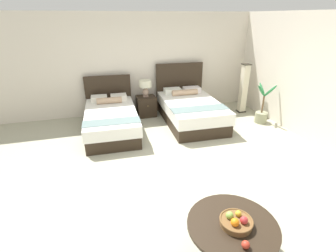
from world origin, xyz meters
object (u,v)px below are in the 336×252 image
nightstand (146,106)px  table_lamp (145,86)px  bed_near_corner (190,110)px  floor_lamp_corner (244,89)px  potted_palm (262,113)px  fruit_bowl (236,221)px  loose_apple (246,245)px  coffee_table (232,231)px  bed_near_window (111,119)px

nightstand → table_lamp: (0.00, 0.02, 0.57)m
bed_near_corner → nightstand: bearing=143.9°
bed_near_corner → floor_lamp_corner: floor_lamp_corner is taller
bed_near_corner → potted_palm: (1.75, -0.56, -0.06)m
fruit_bowl → potted_palm: size_ratio=0.36×
floor_lamp_corner → table_lamp: bearing=170.0°
fruit_bowl → loose_apple: fruit_bowl is taller
bed_near_corner → table_lamp: bed_near_corner is taller
loose_apple → coffee_table: bearing=83.0°
bed_near_window → loose_apple: bearing=-76.8°
nightstand → table_lamp: table_lamp is taller
bed_near_window → bed_near_corner: (2.00, 0.00, 0.03)m
nightstand → table_lamp: bearing=90.0°
loose_apple → table_lamp: bearing=89.9°
bed_near_corner → potted_palm: bed_near_corner is taller
bed_near_window → fruit_bowl: 4.07m
floor_lamp_corner → potted_palm: (0.07, -0.84, -0.42)m
coffee_table → nightstand: bearing=90.3°
bed_near_window → table_lamp: (1.00, 0.76, 0.54)m
bed_near_corner → nightstand: size_ratio=4.15×
loose_apple → potted_palm: (2.77, 3.65, -0.25)m
floor_lamp_corner → potted_palm: bearing=-85.3°
table_lamp → loose_apple: 4.98m
loose_apple → floor_lamp_corner: floor_lamp_corner is taller
table_lamp → floor_lamp_corner: size_ratio=0.33×
coffee_table → loose_apple: (-0.04, -0.31, 0.15)m
bed_near_window → fruit_bowl: size_ratio=6.22×
nightstand → floor_lamp_corner: (2.69, -0.45, 0.41)m
coffee_table → fruit_bowl: bearing=-50.2°
table_lamp → loose_apple: size_ratio=5.46×
table_lamp → coffee_table: 4.68m
coffee_table → bed_near_window: bearing=104.7°
coffee_table → floor_lamp_corner: floor_lamp_corner is taller
table_lamp → coffee_table: size_ratio=0.45×
bed_near_window → coffee_table: bearing=-75.3°
coffee_table → loose_apple: size_ratio=12.22×
bed_near_corner → fruit_bowl: 4.05m
table_lamp → floor_lamp_corner: 2.74m
table_lamp → loose_apple: table_lamp is taller
potted_palm → table_lamp: bearing=154.5°
bed_near_corner → floor_lamp_corner: size_ratio=1.65×
table_lamp → fruit_bowl: (0.05, -4.68, -0.31)m
bed_near_corner → coffee_table: 4.03m
bed_near_window → nightstand: (1.00, 0.74, -0.03)m
bed_near_window → table_lamp: size_ratio=5.03×
bed_near_corner → coffee_table: (-0.98, -3.91, 0.04)m
coffee_table → floor_lamp_corner: (2.66, 4.19, 0.31)m
bed_near_corner → fruit_bowl: bearing=-103.7°
nightstand → fruit_bowl: size_ratio=1.51×
table_lamp → bed_near_corner: bearing=-36.8°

